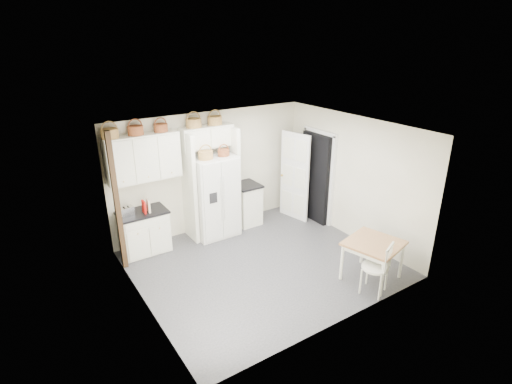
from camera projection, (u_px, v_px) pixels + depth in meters
floor at (262, 264)px, 7.61m from camera, size 4.50×4.50×0.00m
ceiling at (263, 130)px, 6.64m from camera, size 4.50×4.50×0.00m
wall_back at (211, 171)px, 8.68m from camera, size 4.50×0.00×4.50m
wall_left at (138, 234)px, 5.98m from camera, size 0.00×4.00×4.00m
wall_right at (352, 178)px, 8.27m from camera, size 0.00×4.00×4.00m
refrigerator at (214, 196)px, 8.46m from camera, size 0.91×0.73×1.76m
base_cab_left at (144, 232)px, 7.92m from camera, size 0.90×0.57×0.83m
base_cab_right at (246, 204)px, 9.12m from camera, size 0.52×0.62×0.91m
dining_table at (372, 260)px, 7.04m from camera, size 1.07×1.07×0.73m
windsor_chair at (375, 267)px, 6.62m from camera, size 0.61×0.59×0.98m
counter_left at (142, 213)px, 7.76m from camera, size 0.94×0.61×0.04m
counter_right at (246, 185)px, 8.94m from camera, size 0.56×0.66×0.04m
toaster at (127, 212)px, 7.53m from camera, size 0.28×0.20×0.18m
cookbook_red at (144, 207)px, 7.65m from camera, size 0.04×0.17×0.25m
cookbook_cream at (148, 206)px, 7.70m from camera, size 0.05×0.17×0.26m
basket_upper_a at (110, 134)px, 7.08m from camera, size 0.31×0.31×0.17m
basket_upper_b at (136, 130)px, 7.32m from camera, size 0.29×0.29×0.17m
basket_upper_c at (161, 128)px, 7.57m from camera, size 0.26×0.26×0.15m
basket_bridge_a at (194, 123)px, 7.91m from camera, size 0.31×0.31×0.18m
basket_bridge_b at (215, 120)px, 8.15m from camera, size 0.30×0.30×0.17m
basket_fridge_a at (206, 155)px, 7.93m from camera, size 0.30×0.30×0.16m
basket_fridge_b at (224, 153)px, 8.14m from camera, size 0.25×0.25×0.13m
upper_cabinet at (143, 158)px, 7.56m from camera, size 1.40×0.34×0.90m
bridge_cabinet at (207, 137)px, 8.16m from camera, size 1.12×0.34×0.45m
fridge_panel_left at (189, 188)px, 8.16m from camera, size 0.08×0.60×2.30m
fridge_panel_right at (232, 179)px, 8.68m from camera, size 0.08×0.60×2.30m
trim_post at (117, 203)px, 7.05m from camera, size 0.09×0.09×2.60m
doorway_void at (316, 178)px, 9.10m from camera, size 0.18×0.85×2.05m
door_slab at (295, 177)px, 9.18m from camera, size 0.21×0.79×2.05m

